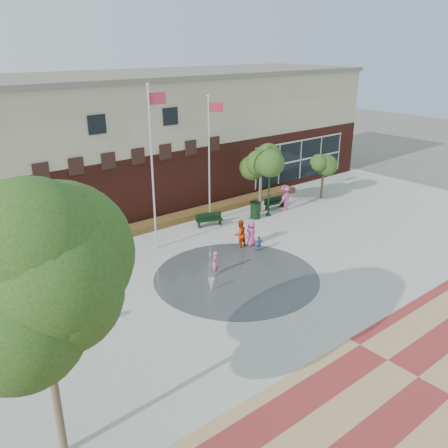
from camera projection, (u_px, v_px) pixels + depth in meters
ground at (278, 300)px, 21.98m from camera, size 120.00×120.00×0.00m
plaza_concrete at (224, 270)px, 24.88m from camera, size 46.00×18.00×0.01m
paver_band at (418, 377)px, 16.92m from camera, size 46.00×6.00×0.01m
splash_pad at (236, 277)px, 24.15m from camera, size 8.40×8.40×0.01m
library_building at (102, 143)px, 32.97m from camera, size 44.40×10.40×9.20m
flower_bed at (149, 229)px, 30.38m from camera, size 26.00×1.20×0.40m
flagpole_left at (153, 161)px, 25.66m from camera, size 1.08×0.22×9.27m
flagpole_right at (210, 154)px, 30.05m from camera, size 0.94×0.47×8.21m
lamp_right at (269, 186)px, 31.84m from camera, size 0.36×0.36×3.43m
bench_left at (89, 257)px, 25.73m from camera, size 1.77×1.14×0.87m
bench_mid at (209, 222)px, 30.70m from camera, size 1.80×1.03×0.87m
bench_right at (275, 205)px, 33.97m from camera, size 1.69×0.60×0.83m
trash_can at (255, 210)px, 31.97m from camera, size 0.71×0.71×1.16m
tree_big_left at (37, 274)px, 11.73m from camera, size 5.10×5.10×8.16m
tree_mid at (261, 162)px, 32.04m from camera, size 2.95×2.95×4.97m
tree_small_right at (324, 163)px, 35.38m from camera, size 2.18×2.18×3.73m
water_jet_a at (211, 291)px, 22.79m from camera, size 0.33×0.33×0.64m
water_jet_b at (213, 271)px, 24.83m from camera, size 0.18×0.18×0.39m
child_splash at (215, 263)px, 24.17m from camera, size 0.57×0.53×1.30m
adult_red at (240, 234)px, 27.33m from camera, size 0.83×0.66×1.68m
adult_pink at (251, 233)px, 27.63m from camera, size 0.83×0.62×1.54m
child_blue at (259, 244)px, 27.00m from camera, size 0.57×0.44×0.90m
person_bench at (285, 198)px, 33.41m from camera, size 1.31×0.94×1.83m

